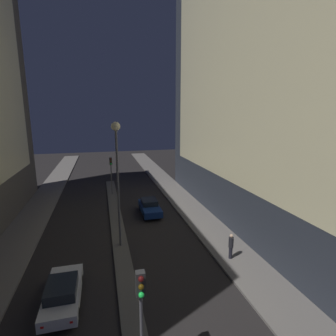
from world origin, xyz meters
TOP-DOWN VIEW (x-y plane):
  - building_right at (12.36, 15.81)m, footprint 6.01×31.61m
  - median_strip at (0.00, 17.40)m, footprint 1.16×32.81m
  - traffic_light_near at (0.00, 3.25)m, footprint 0.32×0.42m
  - traffic_light_mid at (0.00, 27.19)m, footprint 0.32×0.42m
  - street_lamp at (0.00, 14.03)m, footprint 0.63×0.63m
  - car_left_lane at (-3.39, 8.54)m, footprint 1.76×4.43m
  - car_right_lane at (3.39, 20.08)m, footprint 1.76×4.27m
  - pedestrian_on_right_sidewalk at (7.22, 10.27)m, footprint 0.33×0.33m

SIDE VIEW (x-z plane):
  - median_strip at x=0.00m, z-range 0.00..0.15m
  - car_left_lane at x=-3.39m, z-range 0.01..1.46m
  - car_right_lane at x=3.39m, z-range 0.02..1.46m
  - pedestrian_on_right_sidewalk at x=7.22m, z-range 0.21..1.99m
  - traffic_light_near at x=0.00m, z-range 1.22..5.84m
  - traffic_light_mid at x=0.00m, z-range 1.22..5.84m
  - street_lamp at x=0.00m, z-range 2.30..11.55m
  - building_right at x=12.36m, z-range 0.01..25.35m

